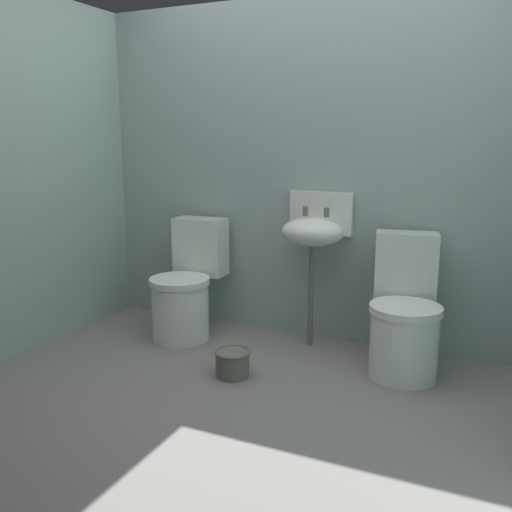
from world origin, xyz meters
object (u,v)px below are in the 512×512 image
(sink, at_px, (314,230))
(toilet_right, at_px, (404,318))
(toilet_left, at_px, (187,289))
(bucket, at_px, (232,362))

(sink, bearing_deg, toilet_right, -16.83)
(toilet_right, bearing_deg, sink, -28.63)
(toilet_right, height_order, sink, sink)
(sink, bearing_deg, toilet_left, -167.29)
(toilet_right, relative_size, sink, 0.79)
(toilet_left, bearing_deg, toilet_right, 178.13)
(toilet_left, xyz_separation_m, sink, (0.83, 0.19, 0.43))
(toilet_left, height_order, bucket, toilet_left)
(bucket, bearing_deg, sink, 70.06)
(toilet_right, xyz_separation_m, bucket, (-0.86, -0.48, -0.24))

